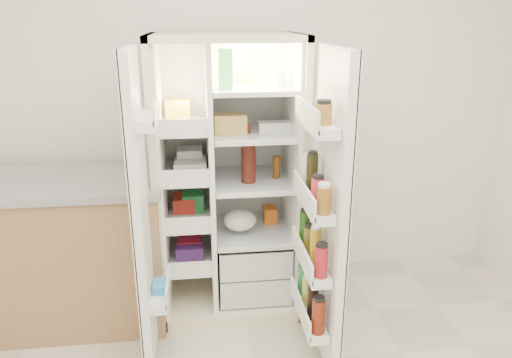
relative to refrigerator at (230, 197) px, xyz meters
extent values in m
cube|color=white|center=(0.06, 0.35, 0.61)|extent=(4.00, 0.02, 2.70)
cube|color=beige|center=(-0.02, 0.28, 0.16)|extent=(0.92, 0.04, 1.80)
cube|color=beige|center=(-0.46, -0.05, 0.16)|extent=(0.04, 0.70, 1.80)
cube|color=beige|center=(0.42, -0.05, 0.16)|extent=(0.04, 0.70, 1.80)
cube|color=beige|center=(-0.02, -0.05, 1.04)|extent=(0.92, 0.70, 0.04)
cube|color=beige|center=(-0.02, -0.05, -0.70)|extent=(0.92, 0.70, 0.08)
cube|color=white|center=(-0.02, 0.25, 0.18)|extent=(0.84, 0.02, 1.68)
cube|color=white|center=(-0.43, -0.05, 0.18)|extent=(0.02, 0.62, 1.68)
cube|color=white|center=(0.39, -0.05, 0.18)|extent=(0.02, 0.62, 1.68)
cube|color=white|center=(-0.13, -0.05, 0.18)|extent=(0.03, 0.62, 1.68)
cube|color=silver|center=(0.14, -0.07, -0.56)|extent=(0.47, 0.52, 0.19)
cube|color=silver|center=(0.14, -0.07, -0.36)|extent=(0.47, 0.52, 0.19)
cube|color=#FFD18C|center=(0.14, 0.00, 0.98)|extent=(0.30, 0.30, 0.02)
cube|color=white|center=(-0.28, -0.05, -0.39)|extent=(0.28, 0.58, 0.02)
cube|color=white|center=(-0.28, -0.05, -0.09)|extent=(0.28, 0.58, 0.02)
cube|color=white|center=(-0.28, -0.05, 0.21)|extent=(0.28, 0.58, 0.02)
cube|color=white|center=(-0.28, -0.05, 0.51)|extent=(0.28, 0.58, 0.02)
cube|color=silver|center=(0.14, -0.05, -0.22)|extent=(0.49, 0.58, 0.01)
cube|color=silver|center=(0.14, -0.05, 0.14)|extent=(0.49, 0.58, 0.01)
cube|color=silver|center=(0.14, -0.05, 0.46)|extent=(0.49, 0.58, 0.02)
cube|color=silver|center=(0.14, -0.05, 0.74)|extent=(0.49, 0.58, 0.02)
cube|color=red|center=(-0.28, -0.05, -0.33)|extent=(0.16, 0.20, 0.10)
cube|color=#278F44|center=(-0.28, -0.05, -0.02)|extent=(0.14, 0.18, 0.12)
cube|color=silver|center=(-0.28, -0.05, 0.25)|extent=(0.20, 0.22, 0.07)
cube|color=gold|center=(-0.28, -0.05, 0.59)|extent=(0.15, 0.16, 0.14)
cube|color=#5E2D89|center=(-0.28, -0.05, -0.34)|extent=(0.18, 0.20, 0.09)
cube|color=red|center=(-0.28, -0.05, -0.03)|extent=(0.14, 0.18, 0.10)
cube|color=white|center=(-0.28, -0.05, 0.28)|extent=(0.16, 0.16, 0.12)
sphere|color=orange|center=(0.01, -0.15, -0.62)|extent=(0.07, 0.07, 0.07)
sphere|color=orange|center=(0.10, -0.11, -0.62)|extent=(0.07, 0.07, 0.07)
sphere|color=orange|center=(0.20, -0.15, -0.62)|extent=(0.07, 0.07, 0.07)
sphere|color=orange|center=(0.06, -0.01, -0.62)|extent=(0.07, 0.07, 0.07)
sphere|color=orange|center=(0.16, -0.03, -0.62)|extent=(0.07, 0.07, 0.07)
sphere|color=orange|center=(0.26, -0.07, -0.62)|extent=(0.07, 0.07, 0.07)
sphere|color=orange|center=(-0.02, -0.07, -0.62)|extent=(0.07, 0.07, 0.07)
sphere|color=orange|center=(0.22, -0.01, -0.62)|extent=(0.07, 0.07, 0.07)
ellipsoid|color=#497828|center=(0.14, -0.05, -0.34)|extent=(0.26, 0.24, 0.11)
cylinder|color=#48180F|center=(0.11, -0.12, 0.29)|extent=(0.09, 0.09, 0.29)
cylinder|color=#6F380C|center=(0.30, -0.06, 0.22)|extent=(0.05, 0.05, 0.15)
cube|color=green|center=(-0.02, -0.16, 0.86)|extent=(0.08, 0.08, 0.23)
cylinder|color=white|center=(0.29, -0.09, 0.79)|extent=(0.10, 0.10, 0.09)
cylinder|color=#A87A26|center=(0.13, -0.02, 0.79)|extent=(0.07, 0.07, 0.09)
cube|color=silver|center=(0.30, -0.09, 0.49)|extent=(0.25, 0.10, 0.06)
cube|color=tan|center=(0.00, -0.12, 0.52)|extent=(0.20, 0.11, 0.12)
ellipsoid|color=silver|center=(0.05, -0.12, -0.15)|extent=(0.22, 0.20, 0.14)
cube|color=orange|center=(0.28, 0.05, -0.16)|extent=(0.09, 0.11, 0.11)
cube|color=white|center=(-0.52, -0.60, 0.16)|extent=(0.05, 0.40, 1.72)
cube|color=beige|center=(-0.54, -0.60, 0.16)|extent=(0.01, 0.40, 1.72)
cube|color=white|center=(-0.45, -0.60, -0.34)|extent=(0.09, 0.32, 0.06)
cube|color=white|center=(-0.45, -0.60, 0.66)|extent=(0.09, 0.32, 0.06)
cube|color=#338CCC|center=(-0.45, -0.60, -0.31)|extent=(0.07, 0.12, 0.10)
cube|color=white|center=(0.48, -0.69, 0.16)|extent=(0.05, 0.58, 1.72)
cube|color=beige|center=(0.51, -0.69, 0.16)|extent=(0.01, 0.58, 1.72)
cube|color=white|center=(0.40, -0.69, -0.48)|extent=(0.11, 0.50, 0.05)
cube|color=white|center=(0.40, -0.69, -0.14)|extent=(0.11, 0.50, 0.05)
cube|color=white|center=(0.40, -0.69, 0.21)|extent=(0.11, 0.50, 0.05)
cube|color=white|center=(0.40, -0.69, 0.64)|extent=(0.11, 0.50, 0.05)
cylinder|color=maroon|center=(0.40, -0.89, -0.36)|extent=(0.07, 0.07, 0.20)
cylinder|color=black|center=(0.40, -0.76, -0.35)|extent=(0.06, 0.06, 0.22)
cylinder|color=gold|center=(0.40, -0.63, -0.37)|extent=(0.06, 0.06, 0.18)
cylinder|color=#2B8140|center=(0.40, -0.50, -0.36)|extent=(0.06, 0.06, 0.19)
cylinder|color=maroon|center=(0.40, -0.89, -0.03)|extent=(0.07, 0.07, 0.17)
cylinder|color=#BF9116|center=(0.40, -0.76, -0.01)|extent=(0.06, 0.06, 0.21)
cylinder|color=brown|center=(0.40, -0.63, -0.04)|extent=(0.07, 0.07, 0.16)
cylinder|color=#215513|center=(0.40, -0.50, -0.02)|extent=(0.06, 0.06, 0.20)
cylinder|color=brown|center=(0.40, -0.89, 0.30)|extent=(0.07, 0.07, 0.14)
cylinder|color=#C4323C|center=(0.40, -0.76, 0.30)|extent=(0.07, 0.07, 0.14)
cylinder|color=black|center=(0.40, -0.63, 0.35)|extent=(0.06, 0.06, 0.23)
cylinder|color=#EFE8C5|center=(0.40, -0.50, 0.32)|extent=(0.06, 0.06, 0.18)
cylinder|color=olive|center=(0.40, -0.81, 0.71)|extent=(0.08, 0.08, 0.10)
cube|color=#986A4C|center=(-1.08, -0.13, -0.29)|extent=(1.28, 0.66, 0.92)
cube|color=gray|center=(-1.08, -0.13, 0.19)|extent=(1.32, 0.70, 0.04)
camera|label=1|loc=(-0.20, -3.04, 1.15)|focal=34.00mm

